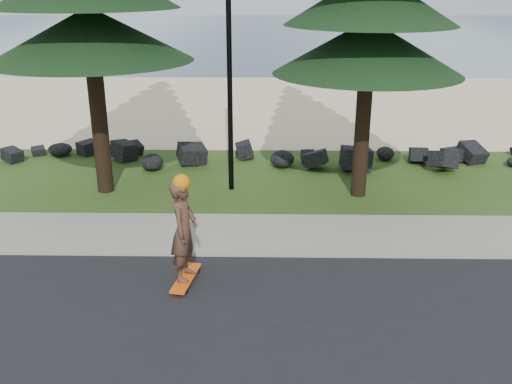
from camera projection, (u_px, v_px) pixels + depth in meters
ground at (223, 237)px, 13.07m from camera, size 160.00×160.00×0.00m
road at (203, 361)px, 8.86m from camera, size 160.00×7.00×0.02m
kerb at (220, 253)px, 12.21m from camera, size 160.00×0.20×0.10m
sidewalk at (224, 232)px, 13.24m from camera, size 160.00×2.00×0.08m
beach_sand at (246, 104)px, 26.63m from camera, size 160.00×15.00×0.01m
ocean at (258, 32)px, 60.75m from camera, size 160.00×58.00×0.01m
seawall_boulders at (236, 163)px, 18.31m from camera, size 60.00×2.40×1.10m
lamp_post at (229, 38)px, 14.60m from camera, size 0.25×0.14×8.14m
skateboarder at (184, 231)px, 10.74m from camera, size 0.59×1.23×2.23m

